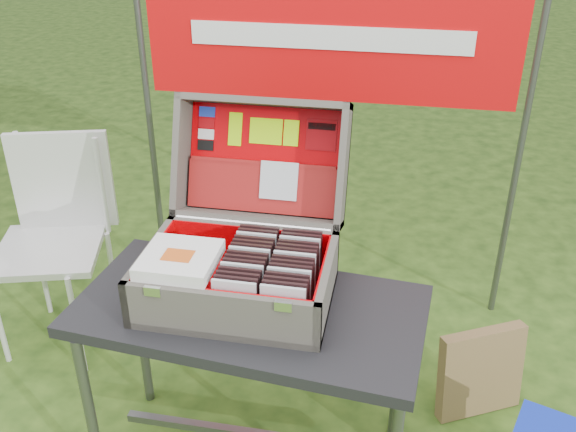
% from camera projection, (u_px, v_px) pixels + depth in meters
% --- Properties ---
extents(table, '(1.16, 0.66, 0.69)m').
position_uv_depth(table, '(252.00, 387.00, 2.21)').
color(table, black).
rests_on(table, ground).
extents(table_top, '(1.16, 0.66, 0.04)m').
position_uv_depth(table_top, '(249.00, 311.00, 2.06)').
color(table_top, black).
rests_on(table_top, ground).
extents(table_leg_fl, '(0.04, 0.04, 0.65)m').
position_uv_depth(table_leg_fl, '(91.00, 418.00, 2.12)').
color(table_leg_fl, '#59595B').
rests_on(table_leg_fl, ground).
extents(table_leg_bl, '(0.04, 0.04, 0.65)m').
position_uv_depth(table_leg_bl, '(142.00, 335.00, 2.49)').
color(table_leg_bl, '#59595B').
rests_on(table_leg_bl, ground).
extents(table_leg_br, '(0.04, 0.04, 0.65)m').
position_uv_depth(table_leg_br, '(399.00, 368.00, 2.33)').
color(table_leg_br, '#59595B').
rests_on(table_leg_br, ground).
extents(suitcase, '(0.60, 0.59, 0.53)m').
position_uv_depth(suitcase, '(240.00, 218.00, 2.01)').
color(suitcase, '#635E53').
rests_on(suitcase, table).
extents(suitcase_base_bottom, '(0.60, 0.43, 0.02)m').
position_uv_depth(suitcase_base_bottom, '(238.00, 296.00, 2.08)').
color(suitcase_base_bottom, '#635E53').
rests_on(suitcase_base_bottom, table_top).
extents(suitcase_base_wall_front, '(0.60, 0.02, 0.16)m').
position_uv_depth(suitcase_base_wall_front, '(219.00, 316.00, 1.87)').
color(suitcase_base_wall_front, '#635E53').
rests_on(suitcase_base_wall_front, table_top).
extents(suitcase_base_wall_back, '(0.60, 0.02, 0.16)m').
position_uv_depth(suitcase_base_wall_back, '(252.00, 246.00, 2.22)').
color(suitcase_base_wall_back, '#635E53').
rests_on(suitcase_base_wall_back, table_top).
extents(suitcase_base_wall_left, '(0.02, 0.43, 0.16)m').
position_uv_depth(suitcase_base_wall_left, '(151.00, 269.00, 2.09)').
color(suitcase_base_wall_left, '#635E53').
rests_on(suitcase_base_wall_left, table_top).
extents(suitcase_base_wall_right, '(0.02, 0.43, 0.16)m').
position_uv_depth(suitcase_base_wall_right, '(327.00, 288.00, 1.99)').
color(suitcase_base_wall_right, '#635E53').
rests_on(suitcase_base_wall_right, table_top).
extents(suitcase_liner_floor, '(0.55, 0.38, 0.01)m').
position_uv_depth(suitcase_liner_floor, '(238.00, 292.00, 2.07)').
color(suitcase_liner_floor, '#E10007').
rests_on(suitcase_liner_floor, suitcase_base_bottom).
extents(suitcase_latch_left, '(0.05, 0.01, 0.03)m').
position_uv_depth(suitcase_latch_left, '(153.00, 291.00, 1.86)').
color(suitcase_latch_left, silver).
rests_on(suitcase_latch_left, suitcase_base_wall_front).
extents(suitcase_latch_right, '(0.05, 0.01, 0.03)m').
position_uv_depth(suitcase_latch_right, '(283.00, 306.00, 1.79)').
color(suitcase_latch_right, silver).
rests_on(suitcase_latch_right, suitcase_base_wall_front).
extents(suitcase_hinge, '(0.54, 0.02, 0.02)m').
position_uv_depth(suitcase_hinge, '(252.00, 224.00, 2.19)').
color(suitcase_hinge, silver).
rests_on(suitcase_hinge, suitcase_base_wall_back).
extents(suitcase_lid_back, '(0.60, 0.18, 0.41)m').
position_uv_depth(suitcase_lid_back, '(265.00, 160.00, 2.31)').
color(suitcase_lid_back, '#635E53').
rests_on(suitcase_lid_back, suitcase_base_wall_back).
extents(suitcase_lid_rim_far, '(0.60, 0.16, 0.08)m').
position_uv_depth(suitcase_lid_rim_far, '(265.00, 102.00, 2.21)').
color(suitcase_lid_rim_far, '#635E53').
rests_on(suitcase_lid_rim_far, suitcase_lid_back).
extents(suitcase_lid_rim_near, '(0.60, 0.16, 0.08)m').
position_uv_depth(suitcase_lid_rim_near, '(258.00, 217.00, 2.27)').
color(suitcase_lid_rim_near, '#635E53').
rests_on(suitcase_lid_rim_near, suitcase_lid_back).
extents(suitcase_lid_rim_left, '(0.02, 0.30, 0.46)m').
position_uv_depth(suitcase_lid_rim_left, '(182.00, 154.00, 2.29)').
color(suitcase_lid_rim_left, '#635E53').
rests_on(suitcase_lid_rim_left, suitcase_lid_back).
extents(suitcase_lid_rim_right, '(0.02, 0.30, 0.46)m').
position_uv_depth(suitcase_lid_rim_right, '(343.00, 166.00, 2.19)').
color(suitcase_lid_rim_right, '#635E53').
rests_on(suitcase_lid_rim_right, suitcase_lid_back).
extents(suitcase_lid_liner, '(0.55, 0.14, 0.35)m').
position_uv_depth(suitcase_lid_liner, '(265.00, 160.00, 2.29)').
color(suitcase_lid_liner, '#E10007').
rests_on(suitcase_lid_liner, suitcase_lid_back).
extents(suitcase_liner_wall_front, '(0.55, 0.01, 0.14)m').
position_uv_depth(suitcase_liner_wall_front, '(220.00, 310.00, 1.87)').
color(suitcase_liner_wall_front, '#E10007').
rests_on(suitcase_liner_wall_front, suitcase_base_bottom).
extents(suitcase_liner_wall_back, '(0.55, 0.01, 0.14)m').
position_uv_depth(suitcase_liner_wall_back, '(251.00, 245.00, 2.20)').
color(suitcase_liner_wall_back, '#E10007').
rests_on(suitcase_liner_wall_back, suitcase_base_bottom).
extents(suitcase_liner_wall_left, '(0.01, 0.38, 0.14)m').
position_uv_depth(suitcase_liner_wall_left, '(155.00, 266.00, 2.08)').
color(suitcase_liner_wall_left, '#E10007').
rests_on(suitcase_liner_wall_left, suitcase_base_bottom).
extents(suitcase_liner_wall_right, '(0.01, 0.38, 0.14)m').
position_uv_depth(suitcase_liner_wall_right, '(322.00, 284.00, 1.99)').
color(suitcase_liner_wall_right, '#E10007').
rests_on(suitcase_liner_wall_right, suitcase_base_bottom).
extents(suitcase_lid_pocket, '(0.53, 0.09, 0.17)m').
position_uv_depth(suitcase_lid_pocket, '(262.00, 188.00, 2.29)').
color(suitcase_lid_pocket, maroon).
rests_on(suitcase_lid_pocket, suitcase_lid_liner).
extents(suitcase_pocket_edge, '(0.52, 0.03, 0.03)m').
position_uv_depth(suitcase_pocket_edge, '(263.00, 164.00, 2.27)').
color(suitcase_pocket_edge, maroon).
rests_on(suitcase_pocket_edge, suitcase_lid_pocket).
extents(suitcase_pocket_cd, '(0.13, 0.06, 0.13)m').
position_uv_depth(suitcase_pocket_cd, '(279.00, 181.00, 2.26)').
color(suitcase_pocket_cd, silver).
rests_on(suitcase_pocket_cd, suitcase_lid_pocket).
extents(lid_sticker_cc_a, '(0.06, 0.02, 0.04)m').
position_uv_depth(lid_sticker_cc_a, '(207.00, 112.00, 2.30)').
color(lid_sticker_cc_a, '#1933B2').
rests_on(lid_sticker_cc_a, suitcase_lid_liner).
extents(lid_sticker_cc_b, '(0.06, 0.02, 0.04)m').
position_uv_depth(lid_sticker_cc_b, '(207.00, 123.00, 2.31)').
color(lid_sticker_cc_b, '#A3050B').
rests_on(lid_sticker_cc_b, suitcase_lid_liner).
extents(lid_sticker_cc_c, '(0.06, 0.02, 0.04)m').
position_uv_depth(lid_sticker_cc_c, '(206.00, 134.00, 2.31)').
color(lid_sticker_cc_c, white).
rests_on(lid_sticker_cc_c, suitcase_lid_liner).
extents(lid_sticker_cc_d, '(0.06, 0.02, 0.04)m').
position_uv_depth(lid_sticker_cc_d, '(206.00, 145.00, 2.32)').
color(lid_sticker_cc_d, black).
rests_on(lid_sticker_cc_d, suitcase_lid_liner).
extents(lid_card_neon_tall, '(0.05, 0.05, 0.11)m').
position_uv_depth(lid_card_neon_tall, '(235.00, 129.00, 2.29)').
color(lid_card_neon_tall, '#B2F806').
rests_on(lid_card_neon_tall, suitcase_lid_liner).
extents(lid_card_neon_main, '(0.12, 0.04, 0.09)m').
position_uv_depth(lid_card_neon_main, '(266.00, 131.00, 2.27)').
color(lid_card_neon_main, '#B2F806').
rests_on(lid_card_neon_main, suitcase_lid_liner).
extents(lid_card_neon_small, '(0.05, 0.04, 0.09)m').
position_uv_depth(lid_card_neon_small, '(291.00, 133.00, 2.26)').
color(lid_card_neon_small, '#B2F806').
rests_on(lid_card_neon_small, suitcase_lid_liner).
extents(lid_sticker_band, '(0.11, 0.04, 0.10)m').
position_uv_depth(lid_sticker_band, '(321.00, 135.00, 2.24)').
color(lid_sticker_band, '#A3050B').
rests_on(lid_sticker_band, suitcase_lid_liner).
extents(lid_sticker_band_bar, '(0.10, 0.01, 0.02)m').
position_uv_depth(lid_sticker_band_bar, '(322.00, 126.00, 2.24)').
color(lid_sticker_band_bar, black).
rests_on(lid_sticker_band_bar, suitcase_lid_liner).
extents(cd_left_0, '(0.13, 0.01, 0.15)m').
position_uv_depth(cd_left_0, '(235.00, 303.00, 1.88)').
color(cd_left_0, silver).
rests_on(cd_left_0, suitcase_liner_floor).
extents(cd_left_1, '(0.13, 0.01, 0.15)m').
position_uv_depth(cd_left_1, '(237.00, 298.00, 1.90)').
color(cd_left_1, black).
rests_on(cd_left_1, suitcase_liner_floor).
extents(cd_left_2, '(0.13, 0.01, 0.15)m').
position_uv_depth(cd_left_2, '(239.00, 294.00, 1.92)').
color(cd_left_2, black).
rests_on(cd_left_2, suitcase_liner_floor).
extents(cd_left_3, '(0.13, 0.01, 0.15)m').
position_uv_depth(cd_left_3, '(241.00, 289.00, 1.94)').
color(cd_left_3, black).
rests_on(cd_left_3, suitcase_liner_floor).
extents(cd_left_4, '(0.13, 0.01, 0.15)m').
position_uv_depth(cd_left_4, '(243.00, 285.00, 1.96)').
color(cd_left_4, silver).
rests_on(cd_left_4, suitcase_liner_floor).
extents(cd_left_5, '(0.13, 0.01, 0.15)m').
position_uv_depth(cd_left_5, '(245.00, 281.00, 1.98)').
color(cd_left_5, black).
rests_on(cd_left_5, suitcase_liner_floor).
extents(cd_left_6, '(0.13, 0.01, 0.15)m').
position_uv_depth(cd_left_6, '(246.00, 277.00, 2.00)').
color(cd_left_6, black).
rests_on(cd_left_6, suitcase_liner_floor).
extents(cd_left_7, '(0.13, 0.01, 0.15)m').
position_uv_depth(cd_left_7, '(248.00, 273.00, 2.02)').
color(cd_left_7, black).
rests_on(cd_left_7, suitcase_liner_floor).
extents(cd_left_8, '(0.13, 0.01, 0.15)m').
position_uv_depth(cd_left_8, '(250.00, 269.00, 2.04)').
color(cd_left_8, silver).
rests_on(cd_left_8, suitcase_liner_floor).
extents(cd_left_9, '(0.13, 0.01, 0.15)m').
position_uv_depth(cd_left_9, '(252.00, 265.00, 2.06)').
color(cd_left_9, black).
rests_on(cd_left_9, suitcase_liner_floor).
extents(cd_left_10, '(0.13, 0.01, 0.15)m').
position_uv_depth(cd_left_10, '(253.00, 261.00, 2.08)').
color(cd_left_10, black).
rests_on(cd_left_10, suitcase_liner_floor).
extents(cd_left_11, '(0.13, 0.01, 0.15)m').
position_uv_depth(cd_left_11, '(255.00, 257.00, 2.11)').
color(cd_left_11, black).
rests_on(cd_left_11, suitcase_liner_floor).
extents(cd_left_12, '(0.13, 0.01, 0.15)m').
position_uv_depth(cd_left_12, '(257.00, 253.00, 2.13)').
color(cd_left_12, silver).
rests_on(cd_left_12, suitcase_liner_floor).
extents(cd_left_13, '(0.13, 0.01, 0.15)m').
position_uv_depth(cd_left_13, '(258.00, 250.00, 2.15)').
color(cd_left_13, black).
rests_on(cd_left_13, suitcase_liner_floor).
extents(cd_left_14, '(0.13, 0.01, 0.15)m').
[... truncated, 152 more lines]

